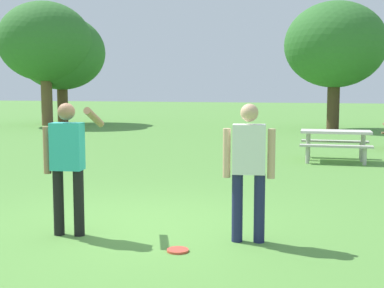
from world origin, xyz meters
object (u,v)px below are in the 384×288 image
person_catcher (68,158)px  tree_broad_center (61,53)px  picnic_table_near (335,139)px  tree_far_right (335,45)px  tree_tall_left (45,42)px  frisbee (178,250)px  person_thrower (249,163)px

person_catcher → tree_broad_center: 21.14m
picnic_table_near → tree_broad_center: bearing=143.3°
picnic_table_near → tree_far_right: bearing=91.8°
tree_far_right → picnic_table_near: bearing=-88.2°
tree_tall_left → tree_broad_center: tree_tall_left is taller
frisbee → picnic_table_near: 8.16m
tree_tall_left → tree_far_right: tree_tall_left is taller
person_thrower → tree_tall_left: (-13.04, 16.39, 3.10)m
person_catcher → frisbee: person_catcher is taller
person_catcher → tree_tall_left: tree_tall_left is taller
frisbee → picnic_table_near: bearing=79.2°
person_thrower → frisbee: size_ratio=6.66×
tree_tall_left → tree_broad_center: size_ratio=1.09×
frisbee → tree_tall_left: (-12.36, 16.98, 4.03)m
person_thrower → frisbee: (-0.68, -0.59, -0.93)m
picnic_table_near → tree_broad_center: 17.43m
frisbee → tree_tall_left: size_ratio=0.04×
person_catcher → tree_far_right: bearing=81.5°
person_catcher → tree_far_right: size_ratio=0.29×
person_thrower → picnic_table_near: (0.84, 7.40, -0.38)m
person_thrower → person_catcher: same height
tree_tall_left → person_catcher: bearing=-57.0°
tree_broad_center → tree_far_right: (13.43, 0.07, 0.08)m
person_thrower → tree_broad_center: bearing=126.2°
person_catcher → tree_broad_center: tree_broad_center is taller
person_thrower → tree_tall_left: 21.17m
frisbee → person_catcher: bearing=170.7°
frisbee → tree_broad_center: bearing=123.8°
person_thrower → tree_broad_center: (-12.92, 17.66, 2.67)m
person_catcher → frisbee: size_ratio=6.66×
tree_tall_left → tree_far_right: (13.55, 1.34, -0.36)m
person_thrower → tree_far_right: tree_far_right is taller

